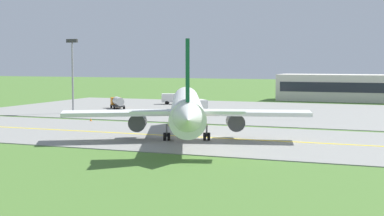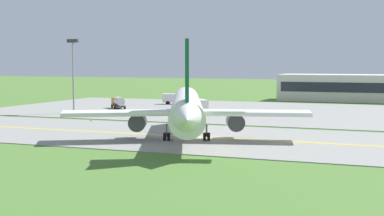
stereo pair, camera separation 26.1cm
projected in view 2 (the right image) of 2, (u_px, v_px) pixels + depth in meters
ground_plane at (210, 138)px, 77.23m from camera, size 500.00×500.00×0.00m
taxiway_strip at (210, 138)px, 77.23m from camera, size 240.00×28.00×0.10m
apron_pad at (329, 114)px, 112.61m from camera, size 140.00×52.00×0.10m
taxiway_centreline at (210, 138)px, 77.22m from camera, size 220.00×0.60×0.01m
airplane_lead at (187, 108)px, 75.79m from camera, size 31.32×37.97×12.70m
service_truck_baggage at (199, 105)px, 116.67m from camera, size 5.36×5.96×2.60m
service_truck_fuel at (118, 102)px, 124.24m from camera, size 5.39×5.94×2.65m
service_truck_catering at (175, 98)px, 136.97m from camera, size 6.34×3.89×2.60m
apron_light_mast at (73, 66)px, 113.10m from camera, size 2.40×0.50×14.70m
traffic_cone_near_edge at (91, 120)px, 98.54m from camera, size 0.44×0.44×0.60m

